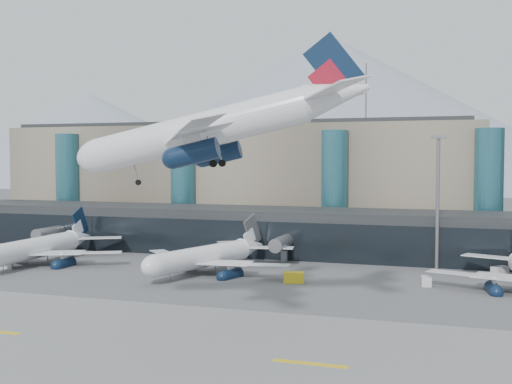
# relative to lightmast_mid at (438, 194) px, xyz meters

# --- Properties ---
(ground) EXTENTS (900.00, 900.00, 0.00)m
(ground) POSITION_rel_lightmast_mid_xyz_m (-30.00, -48.00, -14.42)
(ground) COLOR #515154
(ground) RESTS_ON ground
(runway_strip) EXTENTS (400.00, 40.00, 0.04)m
(runway_strip) POSITION_rel_lightmast_mid_xyz_m (-30.00, -63.00, -14.40)
(runway_strip) COLOR slate
(runway_strip) RESTS_ON ground
(runway_markings) EXTENTS (128.00, 1.00, 0.02)m
(runway_markings) POSITION_rel_lightmast_mid_xyz_m (-30.00, -63.00, -14.37)
(runway_markings) COLOR gold
(runway_markings) RESTS_ON ground
(concourse) EXTENTS (170.00, 27.00, 10.00)m
(concourse) POSITION_rel_lightmast_mid_xyz_m (-30.02, 9.73, -9.45)
(concourse) COLOR black
(concourse) RESTS_ON ground
(terminal_main) EXTENTS (130.00, 30.00, 31.00)m
(terminal_main) POSITION_rel_lightmast_mid_xyz_m (-55.00, 42.00, 1.03)
(terminal_main) COLOR gray
(terminal_main) RESTS_ON ground
(teal_towers) EXTENTS (116.40, 19.40, 46.00)m
(teal_towers) POSITION_rel_lightmast_mid_xyz_m (-44.99, 26.01, -0.41)
(teal_towers) COLOR #286170
(teal_towers) RESTS_ON ground
(mountain_ridge) EXTENTS (910.00, 400.00, 110.00)m
(mountain_ridge) POSITION_rel_lightmast_mid_xyz_m (-14.03, 332.00, 31.33)
(mountain_ridge) COLOR gray
(mountain_ridge) RESTS_ON ground
(lightmast_mid) EXTENTS (3.00, 1.20, 25.60)m
(lightmast_mid) POSITION_rel_lightmast_mid_xyz_m (0.00, 0.00, 0.00)
(lightmast_mid) COLOR slate
(lightmast_mid) RESTS_ON ground
(hero_jet) EXTENTS (38.14, 37.77, 12.33)m
(hero_jet) POSITION_rel_lightmast_mid_xyz_m (-22.08, -54.38, 11.86)
(hero_jet) COLOR white
(hero_jet) RESTS_ON ground
(jet_parked_left) EXTENTS (36.95, 35.58, 11.89)m
(jet_parked_left) POSITION_rel_lightmast_mid_xyz_m (-76.44, -16.47, -9.92)
(jet_parked_left) COLOR white
(jet_parked_left) RESTS_ON ground
(jet_parked_mid) EXTENTS (33.37, 35.14, 11.28)m
(jet_parked_mid) POSITION_rel_lightmast_mid_xyz_m (-39.62, -15.65, -10.15)
(jet_parked_mid) COLOR white
(jet_parked_mid) RESTS_ON ground
(veh_a) EXTENTS (3.53, 3.05, 1.73)m
(veh_a) POSITION_rel_lightmast_mid_xyz_m (-79.48, -25.20, -13.55)
(veh_a) COLOR silver
(veh_a) RESTS_ON ground
(veh_d) EXTENTS (3.32, 3.44, 1.78)m
(veh_d) POSITION_rel_lightmast_mid_xyz_m (11.16, -4.12, -13.53)
(veh_d) COLOR silver
(veh_d) RESTS_ON ground
(veh_f) EXTENTS (2.82, 3.90, 1.96)m
(veh_f) POSITION_rel_lightmast_mid_xyz_m (-80.93, -5.21, -13.44)
(veh_f) COLOR #4B4A4F
(veh_f) RESTS_ON ground
(veh_g) EXTENTS (1.90, 2.87, 1.57)m
(veh_g) POSITION_rel_lightmast_mid_xyz_m (-0.95, -17.26, -13.63)
(veh_g) COLOR silver
(veh_g) RESTS_ON ground
(veh_h) EXTENTS (3.66, 2.40, 1.87)m
(veh_h) POSITION_rel_lightmast_mid_xyz_m (-22.59, -21.59, -13.49)
(veh_h) COLOR gold
(veh_h) RESTS_ON ground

